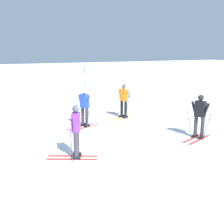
{
  "coord_description": "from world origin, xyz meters",
  "views": [
    {
      "loc": [
        -4.19,
        -6.85,
        3.43
      ],
      "look_at": [
        0.62,
        3.46,
        0.9
      ],
      "focal_mm": 46.3,
      "sensor_mm": 36.0,
      "label": 1
    }
  ],
  "objects_px": {
    "skier_purple": "(76,130)",
    "skier_black": "(200,114)",
    "skier_blue": "(84,107)",
    "trail_marker_pole": "(85,83)",
    "skier_orange": "(124,99)"
  },
  "relations": [
    {
      "from": "skier_blue",
      "to": "trail_marker_pole",
      "type": "xyz_separation_m",
      "value": [
        2.45,
        6.7,
        0.19
      ]
    },
    {
      "from": "skier_black",
      "to": "trail_marker_pole",
      "type": "bearing_deg",
      "value": 95.63
    },
    {
      "from": "skier_orange",
      "to": "trail_marker_pole",
      "type": "height_order",
      "value": "trail_marker_pole"
    },
    {
      "from": "skier_purple",
      "to": "skier_black",
      "type": "height_order",
      "value": "same"
    },
    {
      "from": "skier_purple",
      "to": "skier_blue",
      "type": "distance_m",
      "value": 3.74
    },
    {
      "from": "skier_purple",
      "to": "trail_marker_pole",
      "type": "bearing_deg",
      "value": 68.67
    },
    {
      "from": "skier_black",
      "to": "skier_blue",
      "type": "bearing_deg",
      "value": 135.1
    },
    {
      "from": "skier_purple",
      "to": "trail_marker_pole",
      "type": "relative_size",
      "value": 0.77
    },
    {
      "from": "skier_black",
      "to": "trail_marker_pole",
      "type": "relative_size",
      "value": 0.77
    },
    {
      "from": "skier_blue",
      "to": "trail_marker_pole",
      "type": "distance_m",
      "value": 7.14
    },
    {
      "from": "trail_marker_pole",
      "to": "skier_black",
      "type": "bearing_deg",
      "value": -84.37
    },
    {
      "from": "skier_purple",
      "to": "skier_black",
      "type": "relative_size",
      "value": 1.0
    },
    {
      "from": "skier_purple",
      "to": "skier_black",
      "type": "xyz_separation_m",
      "value": [
        4.96,
        -0.02,
        0.04
      ]
    },
    {
      "from": "skier_blue",
      "to": "skier_black",
      "type": "distance_m",
      "value": 4.87
    },
    {
      "from": "skier_purple",
      "to": "skier_orange",
      "type": "bearing_deg",
      "value": 47.38
    }
  ]
}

